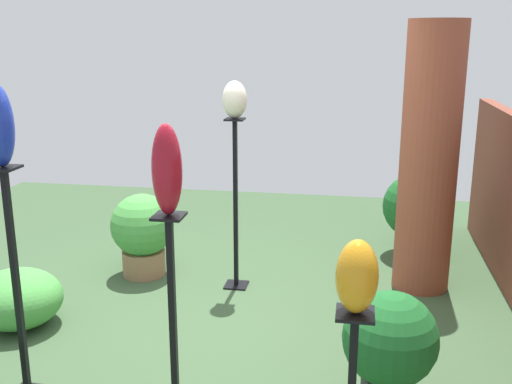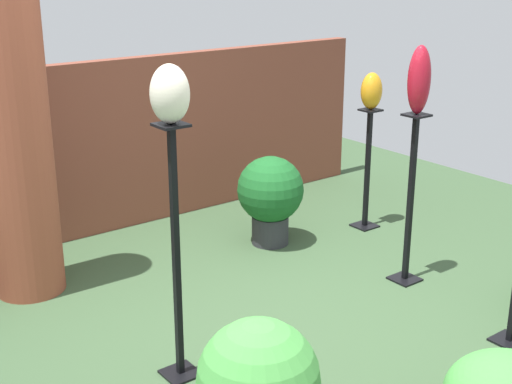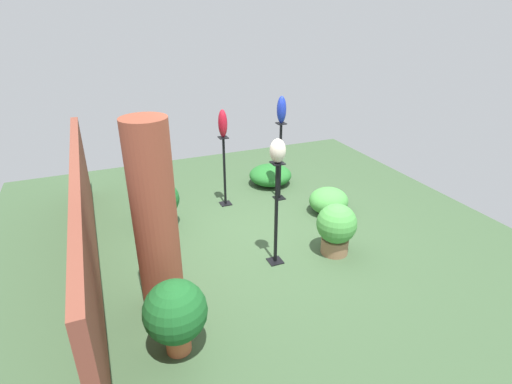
# 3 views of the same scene
# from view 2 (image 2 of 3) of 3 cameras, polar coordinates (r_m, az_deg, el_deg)

# --- Properties ---
(ground_plane) EXTENTS (8.00, 8.00, 0.00)m
(ground_plane) POSITION_cam_2_polar(r_m,az_deg,el_deg) (4.71, 1.71, -11.43)
(ground_plane) COLOR #385133
(brick_wall_back) EXTENTS (5.60, 0.12, 1.51)m
(brick_wall_back) POSITION_cam_2_polar(r_m,az_deg,el_deg) (6.33, -12.00, 3.49)
(brick_wall_back) COLOR brown
(brick_wall_back) RESTS_ON ground
(brick_pillar) EXTENTS (0.49, 0.49, 2.31)m
(brick_pillar) POSITION_cam_2_polar(r_m,az_deg,el_deg) (5.17, -18.70, 4.20)
(brick_pillar) COLOR brown
(brick_pillar) RESTS_ON ground
(pedestal_amber) EXTENTS (0.20, 0.20, 1.08)m
(pedestal_amber) POSITION_cam_2_polar(r_m,az_deg,el_deg) (6.38, 8.89, 1.39)
(pedestal_amber) COLOR black
(pedestal_amber) RESTS_ON ground
(pedestal_ivory) EXTENTS (0.20, 0.20, 1.51)m
(pedestal_ivory) POSITION_cam_2_polar(r_m,az_deg,el_deg) (4.02, -6.38, -5.87)
(pedestal_ivory) COLOR black
(pedestal_ivory) RESTS_ON ground
(pedestal_ruby) EXTENTS (0.20, 0.20, 1.28)m
(pedestal_ruby) POSITION_cam_2_polar(r_m,az_deg,el_deg) (5.34, 12.21, -1.16)
(pedestal_ruby) COLOR black
(pedestal_ruby) RESTS_ON ground
(art_vase_amber) EXTENTS (0.19, 0.18, 0.32)m
(art_vase_amber) POSITION_cam_2_polar(r_m,az_deg,el_deg) (6.21, 9.23, 7.99)
(art_vase_amber) COLOR orange
(art_vase_amber) RESTS_ON pedestal_amber
(art_vase_ivory) EXTENTS (0.21, 0.20, 0.31)m
(art_vase_ivory) POSITION_cam_2_polar(r_m,az_deg,el_deg) (3.72, -6.91, 7.79)
(art_vase_ivory) COLOR beige
(art_vase_ivory) RESTS_ON pedestal_ivory
(art_vase_ruby) EXTENTS (0.17, 0.16, 0.48)m
(art_vase_ruby) POSITION_cam_2_polar(r_m,az_deg,el_deg) (5.11, 12.92, 8.74)
(art_vase_ruby) COLOR maroon
(art_vase_ruby) RESTS_ON pedestal_ruby
(potted_plant_mid_left) EXTENTS (0.56, 0.56, 0.76)m
(potted_plant_mid_left) POSITION_cam_2_polar(r_m,az_deg,el_deg) (5.96, 1.16, -0.19)
(potted_plant_mid_left) COLOR #2D2D33
(potted_plant_mid_left) RESTS_ON ground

